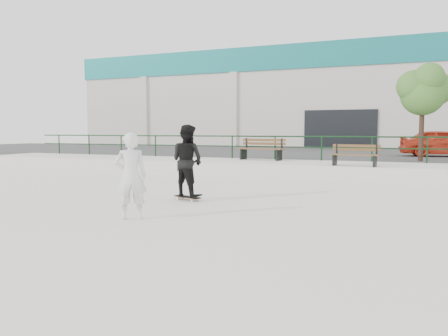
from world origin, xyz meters
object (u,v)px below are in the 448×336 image
at_px(seated_skater, 131,176).
at_px(standing_skater, 187,161).
at_px(bench_left, 262,149).
at_px(bench_right, 355,155).
at_px(skateboard, 187,197).
at_px(tree, 424,89).
at_px(red_car, 442,143).

bearing_deg(seated_skater, standing_skater, -121.41).
distance_m(bench_left, seated_skater, 10.64).
height_order(bench_right, standing_skater, standing_skater).
distance_m(bench_right, skateboard, 7.19).
xyz_separation_m(tree, skateboard, (-5.71, -9.94, -3.37)).
bearing_deg(bench_left, seated_skater, -78.97).
xyz_separation_m(skateboard, seated_skater, (0.06, -2.54, 0.79)).
height_order(bench_right, tree, tree).
relative_size(bench_right, skateboard, 2.15).
relative_size(skateboard, seated_skater, 0.47).
relative_size(bench_right, red_car, 0.45).
height_order(standing_skater, seated_skater, standing_skater).
xyz_separation_m(bench_left, standing_skater, (0.58, -8.08, 0.04)).
bearing_deg(bench_right, red_car, 73.55).
distance_m(tree, skateboard, 11.95).
height_order(tree, skateboard, tree).
bearing_deg(seated_skater, tree, -147.09).
relative_size(standing_skater, seated_skater, 1.05).
height_order(bench_left, standing_skater, standing_skater).
xyz_separation_m(bench_left, red_car, (7.34, 5.65, 0.20)).
relative_size(skateboard, standing_skater, 0.44).
bearing_deg(bench_left, bench_right, -16.66).
distance_m(bench_left, standing_skater, 8.10).
bearing_deg(seated_skater, bench_right, -143.73).
bearing_deg(bench_left, standing_skater, -78.30).
xyz_separation_m(red_car, skateboard, (-6.76, -13.72, -1.09)).
bearing_deg(seated_skater, skateboard, -121.41).
distance_m(red_car, skateboard, 15.33).
relative_size(tree, seated_skater, 2.29).
bearing_deg(red_car, bench_right, 149.07).
bearing_deg(bench_right, skateboard, -111.23).
relative_size(bench_right, seated_skater, 1.00).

